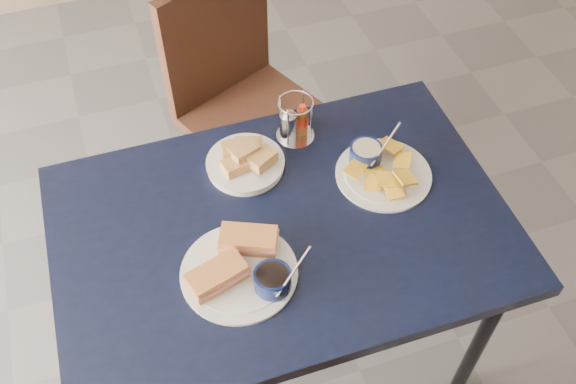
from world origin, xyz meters
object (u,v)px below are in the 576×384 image
object	(u,v)px
chair_far	(247,85)
plantain_plate	(378,167)
sandwich_plate	(243,267)
condiment_caddy	(294,122)
bread_basket	(245,160)
dining_table	(282,239)

from	to	relation	value
chair_far	plantain_plate	xyz separation A→B (m)	(0.18, -0.69, 0.23)
sandwich_plate	condiment_caddy	xyz separation A→B (m)	(0.27, 0.39, 0.03)
sandwich_plate	condiment_caddy	size ratio (longest dim) A/B	2.27
chair_far	plantain_plate	size ratio (longest dim) A/B	3.56
chair_far	sandwich_plate	distance (m)	0.95
chair_far	condiment_caddy	distance (m)	0.56
chair_far	plantain_plate	distance (m)	0.75
bread_basket	chair_far	bearing A→B (deg)	74.22
dining_table	chair_far	world-z (taller)	chair_far
chair_far	dining_table	bearing A→B (deg)	-99.16
condiment_caddy	plantain_plate	bearing A→B (deg)	-49.33
chair_far	condiment_caddy	bearing A→B (deg)	-89.25
sandwich_plate	plantain_plate	distance (m)	0.48
plantain_plate	condiment_caddy	bearing A→B (deg)	130.67
condiment_caddy	sandwich_plate	bearing A→B (deg)	-124.24
sandwich_plate	condiment_caddy	distance (m)	0.48
plantain_plate	condiment_caddy	world-z (taller)	condiment_caddy
sandwich_plate	bread_basket	xyz separation A→B (m)	(0.10, 0.32, 0.00)
dining_table	condiment_caddy	xyz separation A→B (m)	(0.13, 0.28, 0.12)
plantain_plate	chair_far	bearing A→B (deg)	104.55
condiment_caddy	chair_far	bearing A→B (deg)	90.75
dining_table	sandwich_plate	world-z (taller)	sandwich_plate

